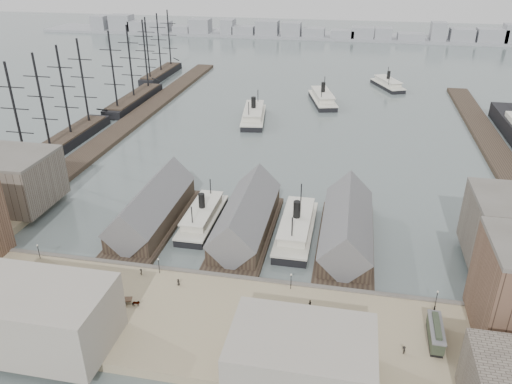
% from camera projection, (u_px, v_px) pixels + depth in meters
% --- Properties ---
extents(ground, '(900.00, 900.00, 0.00)m').
position_uv_depth(ground, '(231.00, 270.00, 117.65)').
color(ground, '#515E5E').
rests_on(ground, ground).
extents(quay, '(180.00, 30.00, 2.00)m').
position_uv_depth(quay, '(207.00, 323.00, 99.63)').
color(quay, gray).
rests_on(quay, ground).
extents(seawall, '(180.00, 1.20, 2.30)m').
position_uv_depth(seawall, '(226.00, 279.00, 112.57)').
color(seawall, '#59544C').
rests_on(seawall, ground).
extents(west_wharf, '(10.00, 220.00, 1.60)m').
position_uv_depth(west_wharf, '(134.00, 119.00, 217.06)').
color(west_wharf, '#2D231C').
rests_on(west_wharf, ground).
extents(east_wharf, '(10.00, 180.00, 1.60)m').
position_uv_depth(east_wharf, '(496.00, 152.00, 182.81)').
color(east_wharf, '#2D231C').
rests_on(east_wharf, ground).
extents(ferry_shed_west, '(14.00, 42.00, 12.60)m').
position_uv_depth(ferry_shed_west, '(153.00, 209.00, 134.97)').
color(ferry_shed_west, '#2D231C').
rests_on(ferry_shed_west, ground).
extents(ferry_shed_center, '(14.00, 42.00, 12.60)m').
position_uv_depth(ferry_shed_center, '(246.00, 218.00, 130.43)').
color(ferry_shed_center, '#2D231C').
rests_on(ferry_shed_center, ground).
extents(ferry_shed_east, '(14.00, 42.00, 12.60)m').
position_uv_depth(ferry_shed_east, '(347.00, 228.00, 125.90)').
color(ferry_shed_east, '#2D231C').
rests_on(ferry_shed_east, ground).
extents(warehouse_west_back, '(26.00, 20.00, 14.00)m').
position_uv_depth(warehouse_west_back, '(7.00, 180.00, 141.69)').
color(warehouse_west_back, '#60564C').
rests_on(warehouse_west_back, west_land).
extents(street_bldg_center, '(24.00, 16.00, 10.00)m').
position_uv_depth(street_bldg_center, '(301.00, 359.00, 82.93)').
color(street_bldg_center, gray).
rests_on(street_bldg_center, quay).
extents(street_bldg_west, '(30.00, 16.00, 12.00)m').
position_uv_depth(street_bldg_west, '(30.00, 315.00, 91.20)').
color(street_bldg_west, gray).
rests_on(street_bldg_west, quay).
extents(lamp_post_far_w, '(0.44, 0.44, 3.92)m').
position_uv_depth(lamp_post_far_w, '(38.00, 249.00, 117.26)').
color(lamp_post_far_w, black).
rests_on(lamp_post_far_w, quay).
extents(lamp_post_near_w, '(0.44, 0.44, 3.92)m').
position_uv_depth(lamp_post_near_w, '(159.00, 263.00, 112.02)').
color(lamp_post_near_w, black).
rests_on(lamp_post_near_w, quay).
extents(lamp_post_near_e, '(0.44, 0.44, 3.92)m').
position_uv_depth(lamp_post_near_e, '(291.00, 278.00, 106.79)').
color(lamp_post_near_e, black).
rests_on(lamp_post_near_e, quay).
extents(lamp_post_far_e, '(0.44, 0.44, 3.92)m').
position_uv_depth(lamp_post_far_e, '(437.00, 296.00, 101.56)').
color(lamp_post_far_e, black).
rests_on(lamp_post_far_e, quay).
extents(far_shore, '(500.00, 40.00, 15.72)m').
position_uv_depth(far_shore, '(325.00, 33.00, 410.01)').
color(far_shore, gray).
rests_on(far_shore, ground).
extents(ferry_docked_west, '(7.98, 26.58, 9.49)m').
position_uv_depth(ferry_docked_west, '(203.00, 216.00, 136.61)').
color(ferry_docked_west, black).
rests_on(ferry_docked_west, ground).
extents(ferry_docked_east, '(8.89, 29.63, 10.58)m').
position_uv_depth(ferry_docked_east, '(296.00, 227.00, 130.73)').
color(ferry_docked_east, black).
rests_on(ferry_docked_east, ground).
extents(ferry_open_near, '(13.52, 32.23, 11.16)m').
position_uv_depth(ferry_open_near, '(254.00, 115.00, 216.93)').
color(ferry_open_near, black).
rests_on(ferry_open_near, ground).
extents(ferry_open_mid, '(16.69, 31.74, 10.86)m').
position_uv_depth(ferry_open_mid, '(323.00, 98.00, 240.92)').
color(ferry_open_mid, black).
rests_on(ferry_open_mid, ground).
extents(ferry_open_far, '(18.28, 27.64, 9.54)m').
position_uv_depth(ferry_open_far, '(388.00, 84.00, 267.18)').
color(ferry_open_far, black).
rests_on(ferry_open_far, ground).
extents(sailing_ship_near, '(8.98, 61.86, 36.92)m').
position_uv_depth(sailing_ship_near, '(61.00, 142.00, 186.79)').
color(sailing_ship_near, black).
rests_on(sailing_ship_near, ground).
extents(sailing_ship_mid, '(8.91, 51.50, 36.64)m').
position_uv_depth(sailing_ship_mid, '(134.00, 98.00, 240.24)').
color(sailing_ship_mid, black).
rests_on(sailing_ship_mid, ground).
extents(sailing_ship_far, '(8.58, 47.64, 35.25)m').
position_uv_depth(sailing_ship_far, '(161.00, 72.00, 289.87)').
color(sailing_ship_far, black).
rests_on(sailing_ship_far, ground).
extents(tram, '(2.66, 9.67, 3.42)m').
position_uv_depth(tram, '(435.00, 334.00, 92.99)').
color(tram, black).
rests_on(tram, quay).
extents(horse_cart_left, '(4.63, 3.40, 1.46)m').
position_uv_depth(horse_cart_left, '(14.00, 276.00, 110.78)').
color(horse_cart_left, black).
rests_on(horse_cart_left, quay).
extents(horse_cart_center, '(4.92, 2.23, 1.49)m').
position_uv_depth(horse_cart_center, '(132.00, 302.00, 102.65)').
color(horse_cart_center, black).
rests_on(horse_cart_center, quay).
extents(horse_cart_right, '(4.72, 2.47, 1.43)m').
position_uv_depth(horse_cart_right, '(321.00, 338.00, 93.31)').
color(horse_cart_right, black).
rests_on(horse_cart_right, quay).
extents(pedestrian_1, '(1.01, 1.03, 1.68)m').
position_uv_depth(pedestrian_1, '(25.00, 283.00, 108.39)').
color(pedestrian_1, black).
rests_on(pedestrian_1, quay).
extents(pedestrian_2, '(0.63, 1.04, 1.56)m').
position_uv_depth(pedestrian_2, '(141.00, 272.00, 112.24)').
color(pedestrian_2, black).
rests_on(pedestrian_2, quay).
extents(pedestrian_3, '(1.13, 0.68, 1.80)m').
position_uv_depth(pedestrian_3, '(93.00, 323.00, 96.98)').
color(pedestrian_3, black).
rests_on(pedestrian_3, quay).
extents(pedestrian_4, '(0.73, 0.89, 1.57)m').
position_uv_depth(pedestrian_4, '(178.00, 282.00, 108.83)').
color(pedestrian_4, black).
rests_on(pedestrian_4, quay).
extents(pedestrian_5, '(0.78, 0.73, 1.72)m').
position_uv_depth(pedestrian_5, '(232.00, 331.00, 94.81)').
color(pedestrian_5, black).
rests_on(pedestrian_5, quay).
extents(pedestrian_6, '(0.90, 0.75, 1.68)m').
position_uv_depth(pedestrian_6, '(310.00, 304.00, 102.23)').
color(pedestrian_6, black).
rests_on(pedestrian_6, quay).
extents(pedestrian_7, '(0.99, 1.23, 1.66)m').
position_uv_depth(pedestrian_7, '(404.00, 350.00, 90.48)').
color(pedestrian_7, black).
rests_on(pedestrian_7, quay).
extents(pedestrian_8, '(0.51, 1.09, 1.82)m').
position_uv_depth(pedestrian_8, '(434.00, 309.00, 100.53)').
color(pedestrian_8, black).
rests_on(pedestrian_8, quay).
extents(pedestrian_9, '(1.00, 1.05, 1.81)m').
position_uv_depth(pedestrian_9, '(501.00, 349.00, 90.60)').
color(pedestrian_9, black).
rests_on(pedestrian_9, quay).
extents(pedestrian_10, '(0.94, 0.83, 1.61)m').
position_uv_depth(pedestrian_10, '(285.00, 338.00, 93.19)').
color(pedestrian_10, black).
rests_on(pedestrian_10, quay).
extents(pedestrian_11, '(0.55, 0.69, 1.72)m').
position_uv_depth(pedestrian_11, '(474.00, 331.00, 94.98)').
color(pedestrian_11, black).
rests_on(pedestrian_11, quay).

